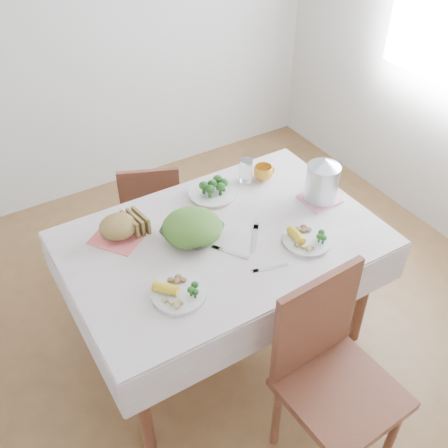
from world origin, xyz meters
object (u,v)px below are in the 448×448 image
dining_table (223,292)px  dinner_plate_left (179,293)px  dinner_plate_right (307,240)px  electric_kettle (322,181)px  chair_near (341,396)px  salad_bowl (192,233)px  yellow_mug (263,173)px  chair_far (152,202)px

dining_table → dinner_plate_left: dinner_plate_left is taller
dinner_plate_right → electric_kettle: size_ratio=0.98×
chair_near → electric_kettle: size_ratio=4.14×
salad_bowl → yellow_mug: size_ratio=2.58×
dinner_plate_left → yellow_mug: (0.80, 0.53, 0.03)m
yellow_mug → dinner_plate_right: bearing=-102.8°
yellow_mug → dining_table: bearing=-145.7°
dinner_plate_right → yellow_mug: yellow_mug is taller
dinner_plate_left → salad_bowl: bearing=52.4°
yellow_mug → dinner_plate_left: bearing=-146.4°
chair_near → dinner_plate_left: chair_near is taller
dinner_plate_right → electric_kettle: (0.27, 0.23, 0.11)m
chair_far → dinner_plate_left: (-0.33, -1.03, 0.31)m
dinner_plate_left → electric_kettle: (0.95, 0.22, 0.11)m
chair_near → electric_kettle: 1.06m
chair_near → salad_bowl: chair_near is taller
chair_near → chair_far: (-0.10, 1.64, 0.00)m
dinner_plate_left → dinner_plate_right: bearing=-1.0°
chair_near → dinner_plate_right: bearing=64.1°
salad_bowl → dinner_plate_left: salad_bowl is taller
chair_far → yellow_mug: size_ratio=7.65×
salad_bowl → electric_kettle: 0.73m
chair_near → chair_far: 1.64m
dinner_plate_left → dining_table: bearing=32.7°
dinner_plate_left → chair_far: bearing=72.3°
yellow_mug → chair_far: bearing=133.4°
dinner_plate_right → electric_kettle: 0.37m
dining_table → dinner_plate_left: size_ratio=5.81×
dinner_plate_left → chair_near: bearing=-54.7°
chair_near → dining_table: bearing=91.9°
dining_table → chair_far: 0.81m
chair_near → dinner_plate_left: 0.81m
chair_far → yellow_mug: (0.47, -0.50, 0.34)m
dining_table → yellow_mug: (0.45, 0.31, 0.43)m
chair_near → yellow_mug: (0.37, 1.14, 0.34)m
dining_table → yellow_mug: yellow_mug is taller
chair_near → salad_bowl: (-0.20, 0.91, 0.33)m
salad_bowl → dinner_plate_right: (0.45, -0.31, -0.02)m
dinner_plate_right → salad_bowl: bearing=145.4°
dinner_plate_right → chair_far: bearing=108.5°
salad_bowl → dinner_plate_right: salad_bowl is taller
dining_table → electric_kettle: electric_kettle is taller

